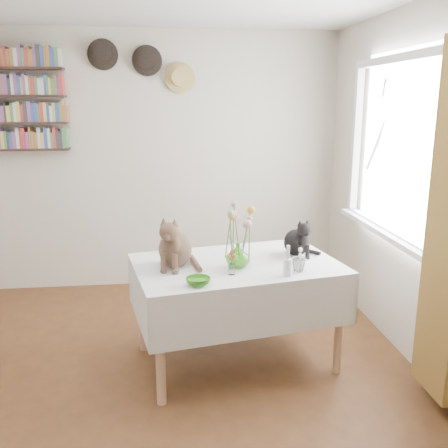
{
  "coord_description": "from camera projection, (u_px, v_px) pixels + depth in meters",
  "views": [
    {
      "loc": [
        0.27,
        -2.69,
        1.83
      ],
      "look_at": [
        0.66,
        0.46,
        1.05
      ],
      "focal_mm": 40.0,
      "sensor_mm": 36.0,
      "label": 1
    }
  ],
  "objects": [
    {
      "name": "room",
      "position": [
        114.0,
        212.0,
        2.7
      ],
      "size": [
        4.08,
        4.58,
        2.58
      ],
      "color": "brown",
      "rests_on": "ground"
    },
    {
      "name": "window",
      "position": [
        395.0,
        162.0,
        3.67
      ],
      "size": [
        0.12,
        1.52,
        1.32
      ],
      "color": "white",
      "rests_on": "room"
    },
    {
      "name": "dining_table",
      "position": [
        236.0,
        288.0,
        3.5
      ],
      "size": [
        1.53,
        1.13,
        0.74
      ],
      "color": "white",
      "rests_on": "room"
    },
    {
      "name": "tabby_cat",
      "position": [
        175.0,
        240.0,
        3.35
      ],
      "size": [
        0.33,
        0.37,
        0.37
      ],
      "primitive_type": null,
      "rotation": [
        0.0,
        0.0,
        -0.31
      ],
      "color": "brown",
      "rests_on": "dining_table"
    },
    {
      "name": "black_cat",
      "position": [
        296.0,
        236.0,
        3.61
      ],
      "size": [
        0.24,
        0.28,
        0.29
      ],
      "primitive_type": null,
      "rotation": [
        0.0,
        0.0,
        0.24
      ],
      "color": "black",
      "rests_on": "dining_table"
    },
    {
      "name": "flower_vase",
      "position": [
        238.0,
        256.0,
        3.34
      ],
      "size": [
        0.16,
        0.16,
        0.17
      ],
      "primitive_type": "imported",
      "rotation": [
        0.0,
        0.0,
        0.01
      ],
      "color": "#73CB41",
      "rests_on": "dining_table"
    },
    {
      "name": "green_bowl",
      "position": [
        198.0,
        281.0,
        3.03
      ],
      "size": [
        0.2,
        0.2,
        0.05
      ],
      "primitive_type": "imported",
      "rotation": [
        0.0,
        0.0,
        0.46
      ],
      "color": "#73CB41",
      "rests_on": "dining_table"
    },
    {
      "name": "drinking_glass",
      "position": [
        299.0,
        265.0,
        3.28
      ],
      "size": [
        0.12,
        0.12,
        0.09
      ],
      "primitive_type": "imported",
      "rotation": [
        0.0,
        0.0,
        0.19
      ],
      "color": "white",
      "rests_on": "dining_table"
    },
    {
      "name": "candlestick",
      "position": [
        288.0,
        266.0,
        3.19
      ],
      "size": [
        0.06,
        0.06,
        0.2
      ],
      "color": "white",
      "rests_on": "dining_table"
    },
    {
      "name": "berry_jar",
      "position": [
        232.0,
        263.0,
        3.21
      ],
      "size": [
        0.05,
        0.05,
        0.18
      ],
      "color": "white",
      "rests_on": "dining_table"
    },
    {
      "name": "porcelain_figurine",
      "position": [
        300.0,
        255.0,
        3.48
      ],
      "size": [
        0.05,
        0.05,
        0.1
      ],
      "color": "white",
      "rests_on": "dining_table"
    },
    {
      "name": "flower_bouquet",
      "position": [
        238.0,
        218.0,
        3.29
      ],
      "size": [
        0.17,
        0.13,
        0.39
      ],
      "color": "#4C7233",
      "rests_on": "flower_vase"
    },
    {
      "name": "bookshelf_unit",
      "position": [
        9.0,
        100.0,
        4.51
      ],
      "size": [
        1.0,
        0.16,
        0.91
      ],
      "color": "#321E18",
      "rests_on": "room"
    },
    {
      "name": "wall_hats",
      "position": [
        143.0,
        64.0,
        4.61
      ],
      "size": [
        0.98,
        0.09,
        0.48
      ],
      "color": "black",
      "rests_on": "room"
    }
  ]
}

